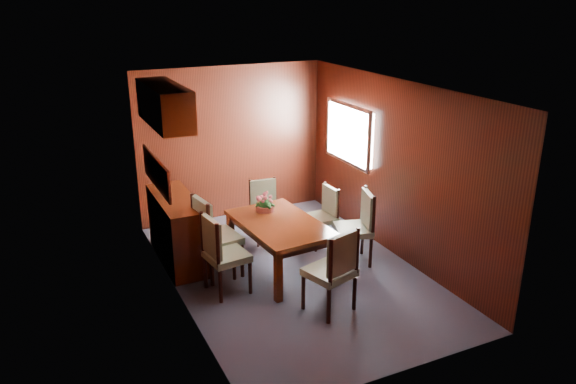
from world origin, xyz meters
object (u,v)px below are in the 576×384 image
sideboard (178,229)px  dining_table (280,229)px  chair_left_near (221,250)px  flower_centerpiece (265,202)px  chair_head (335,267)px  chair_right_near (359,223)px

sideboard → dining_table: sideboard is taller
chair_left_near → dining_table: bearing=96.8°
dining_table → flower_centerpiece: size_ratio=5.85×
dining_table → chair_head: 1.19m
chair_head → flower_centerpiece: (-0.15, 1.62, 0.24)m
sideboard → dining_table: bearing=-37.6°
dining_table → chair_right_near: 1.07m
sideboard → chair_head: 2.39m
flower_centerpiece → dining_table: bearing=-87.2°
dining_table → sideboard: bearing=138.1°
dining_table → chair_left_near: bearing=-170.2°
dining_table → flower_centerpiece: 0.49m
chair_right_near → flower_centerpiece: 1.28m
chair_head → sideboard: bearing=104.4°
chair_left_near → flower_centerpiece: (0.85, 0.65, 0.25)m
sideboard → flower_centerpiece: (1.09, -0.42, 0.36)m
chair_left_near → chair_head: (1.00, -0.96, 0.01)m
dining_table → chair_right_near: (1.05, -0.21, -0.03)m
chair_head → chair_right_near: bearing=29.6°
chair_head → chair_left_near: bearing=119.3°
dining_table → chair_head: chair_head is taller
dining_table → chair_head: bearing=-88.2°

